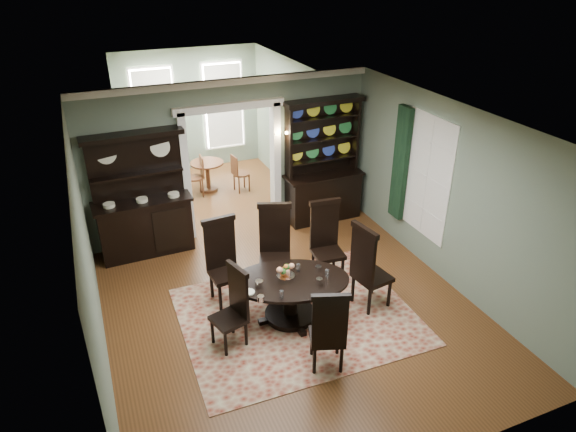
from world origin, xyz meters
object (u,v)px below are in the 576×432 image
at_px(parlor_table, 208,172).
at_px(dining_table, 290,291).
at_px(sideboard, 143,213).
at_px(welsh_dresser, 323,177).

bearing_deg(parlor_table, dining_table, -90.60).
bearing_deg(dining_table, sideboard, 137.89).
relative_size(dining_table, sideboard, 0.89).
bearing_deg(welsh_dresser, parlor_table, 128.70).
distance_m(dining_table, sideboard, 3.32).
relative_size(welsh_dresser, parlor_table, 3.30).
height_order(sideboard, parlor_table, sideboard).
distance_m(sideboard, welsh_dresser, 3.60).
distance_m(welsh_dresser, parlor_table, 2.94).
xyz_separation_m(sideboard, parlor_table, (1.75, 2.23, -0.34)).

